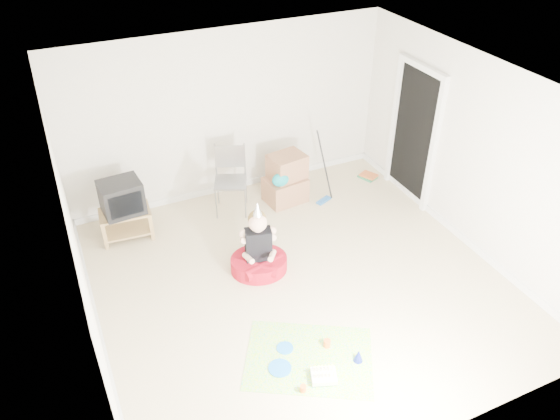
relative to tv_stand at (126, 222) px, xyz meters
name	(u,v)px	position (x,y,z in m)	size (l,w,h in m)	color
ground	(300,282)	(1.81, -1.89, -0.26)	(5.00, 5.00, 0.00)	beige
doorway_recess	(414,136)	(4.29, -0.69, 0.77)	(0.02, 0.90, 2.05)	black
tv_stand	(126,222)	(0.00, 0.00, 0.00)	(0.73, 0.49, 0.43)	olive
crt_tv	(121,197)	(0.00, 0.00, 0.41)	(0.55, 0.45, 0.47)	black
folding_chair	(231,182)	(1.58, 0.01, 0.25)	(0.61, 0.60, 1.04)	gray
cardboard_boxes	(286,180)	(2.45, -0.07, 0.11)	(0.67, 0.55, 0.77)	#956648
floor_mop	(324,187)	(2.98, -0.35, 0.00)	(0.29, 0.35, 1.09)	#2363B2
book_pile	(368,176)	(4.01, -0.02, -0.23)	(0.30, 0.34, 0.06)	#27764D
seated_woman	(259,256)	(1.42, -1.45, -0.03)	(0.91, 0.91, 1.07)	#A20F1E
party_mat	(309,358)	(1.34, -3.05, -0.26)	(1.38, 1.00, 0.01)	#FF3580
birthday_cake	(324,377)	(1.36, -3.36, -0.22)	(0.32, 0.29, 0.14)	white
blue_plate_near	(285,348)	(1.16, -2.82, -0.25)	(0.19, 0.19, 0.01)	blue
blue_plate_far	(280,368)	(0.99, -3.05, -0.25)	(0.25, 0.25, 0.01)	blue
orange_cup_near	(327,343)	(1.60, -2.99, -0.21)	(0.08, 0.08, 0.09)	orange
orange_cup_far	(303,388)	(1.09, -3.41, -0.22)	(0.07, 0.07, 0.08)	orange
blue_party_hat	(358,356)	(1.82, -3.31, -0.17)	(0.11, 0.11, 0.16)	#1720A3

